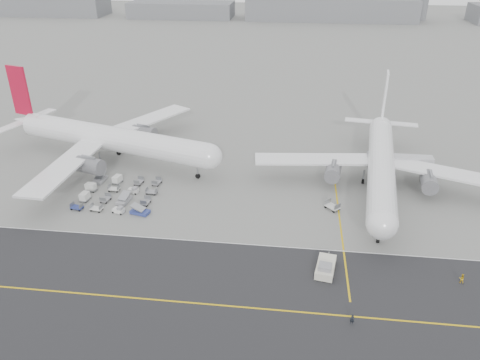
# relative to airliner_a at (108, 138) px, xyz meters

# --- Properties ---
(ground) EXTENTS (700.00, 700.00, 0.00)m
(ground) POSITION_rel_airliner_a_xyz_m (23.19, -28.66, -5.92)
(ground) COLOR gray
(ground) RESTS_ON ground
(taxiway) EXTENTS (220.00, 59.00, 0.03)m
(taxiway) POSITION_rel_airliner_a_xyz_m (28.22, -46.64, -5.91)
(taxiway) COLOR #2B2B2E
(taxiway) RESTS_ON ground
(horizon_buildings) EXTENTS (520.00, 28.00, 28.00)m
(horizon_buildings) POSITION_rel_airliner_a_xyz_m (53.19, 231.34, -5.92)
(horizon_buildings) COLOR slate
(horizon_buildings) RESTS_ON ground
(airliner_a) EXTENTS (57.99, 56.79, 20.56)m
(airliner_a) POSITION_rel_airliner_a_xyz_m (0.00, 0.00, 0.00)
(airliner_a) COLOR white
(airliner_a) RESTS_ON ground
(airliner_b) EXTENTS (54.24, 55.17, 19.09)m
(airliner_b) POSITION_rel_airliner_a_xyz_m (62.36, -5.60, -0.42)
(airliner_b) COLOR white
(airliner_b) RESTS_ON ground
(pushback_tug) EXTENTS (3.74, 7.82, 2.20)m
(pushback_tug) POSITION_rel_airliner_a_xyz_m (49.79, -36.88, -5.02)
(pushback_tug) COLOR beige
(pushback_tug) RESTS_ON ground
(jet_bridge) EXTENTS (14.83, 2.95, 5.62)m
(jet_bridge) POSITION_rel_airliner_a_xyz_m (67.44, -1.11, -2.00)
(jet_bridge) COLOR gray
(jet_bridge) RESTS_ON ground
(gse_cluster) EXTENTS (23.12, 22.52, 1.80)m
(gse_cluster) POSITION_rel_airliner_a_xyz_m (8.05, -17.02, -5.92)
(gse_cluster) COLOR gray
(gse_cluster) RESTS_ON ground
(stray_dolly) EXTENTS (3.25, 3.29, 1.76)m
(stray_dolly) POSITION_rel_airliner_a_xyz_m (51.97, -16.79, -5.92)
(stray_dolly) COLOR silver
(stray_dolly) RESTS_ON ground
(ground_crew_a) EXTENTS (0.63, 0.43, 1.69)m
(ground_crew_a) POSITION_rel_airliner_a_xyz_m (53.01, -48.12, -5.08)
(ground_crew_a) COLOR black
(ground_crew_a) RESTS_ON ground
(ground_crew_b) EXTENTS (0.89, 0.75, 1.65)m
(ground_crew_b) POSITION_rel_airliner_a_xyz_m (70.75, -37.04, -5.10)
(ground_crew_b) COLOR gold
(ground_crew_b) RESTS_ON ground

